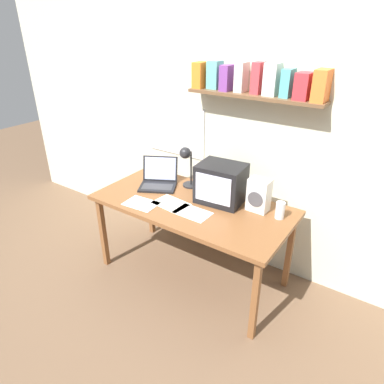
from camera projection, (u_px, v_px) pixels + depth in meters
ground_plane at (192, 273)px, 3.14m from camera, size 12.00×12.00×0.00m
back_wall at (228, 120)px, 2.95m from camera, size 5.60×0.24×2.60m
corner_desk at (192, 209)px, 2.83m from camera, size 1.63×0.79×0.74m
crt_monitor at (221, 183)px, 2.77m from camera, size 0.39×0.33×0.32m
laptop at (159, 179)px, 3.09m from camera, size 0.42×0.41×0.24m
desk_lamp at (187, 162)px, 2.97m from camera, size 0.15×0.18×0.38m
juice_glass at (280, 211)px, 2.57m from camera, size 0.07×0.07×0.13m
space_heater at (259, 195)px, 2.64m from camera, size 0.17×0.13×0.27m
loose_paper_near_monitor at (193, 213)px, 2.66m from camera, size 0.29×0.19×0.00m
loose_paper_near_laptop at (141, 204)px, 2.79m from camera, size 0.28×0.21×0.00m
open_notebook at (171, 204)px, 2.79m from camera, size 0.30×0.23×0.00m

